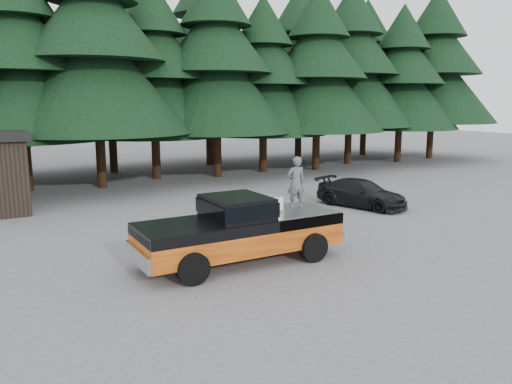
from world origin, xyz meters
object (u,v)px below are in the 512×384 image
man_on_bed (296,183)px  parked_car (361,193)px  pickup_truck (240,240)px  air_compressor (270,204)px

man_on_bed → parked_car: size_ratio=0.39×
pickup_truck → parked_car: bearing=26.7°
air_compressor → pickup_truck: bearing=-169.1°
pickup_truck → air_compressor: size_ratio=9.76×
pickup_truck → parked_car: pickup_truck is taller
pickup_truck → man_on_bed: (1.99, 0.15, 1.45)m
air_compressor → man_on_bed: bearing=2.6°
air_compressor → man_on_bed: size_ratio=0.39×
man_on_bed → air_compressor: bearing=7.7°
air_compressor → parked_car: (7.06, 3.95, -0.95)m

